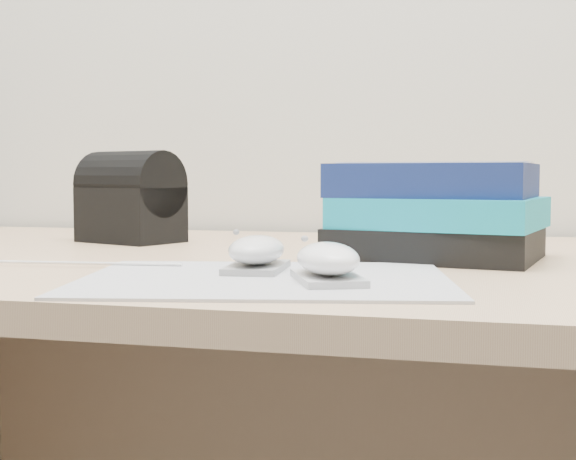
% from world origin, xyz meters
% --- Properties ---
extents(desk, '(1.60, 0.80, 0.73)m').
position_xyz_m(desk, '(0.00, 1.64, 0.50)').
color(desk, tan).
rests_on(desk, ground).
extents(mousepad, '(0.40, 0.34, 0.00)m').
position_xyz_m(mousepad, '(-0.06, 1.35, 0.73)').
color(mousepad, gray).
rests_on(mousepad, desk).
extents(mouse_rear, '(0.06, 0.11, 0.04)m').
position_xyz_m(mouse_rear, '(-0.08, 1.40, 0.75)').
color(mouse_rear, gray).
rests_on(mouse_rear, mousepad).
extents(mouse_front, '(0.09, 0.11, 0.04)m').
position_xyz_m(mouse_front, '(0.01, 1.33, 0.75)').
color(mouse_front, '#AFAFB2').
rests_on(mouse_front, mousepad).
extents(usb_cable, '(0.24, 0.03, 0.00)m').
position_xyz_m(usb_cable, '(-0.29, 1.40, 0.73)').
color(usb_cable, white).
rests_on(usb_cable, mousepad).
extents(book_stack, '(0.27, 0.23, 0.12)m').
position_xyz_m(book_stack, '(0.09, 1.59, 0.79)').
color(book_stack, black).
rests_on(book_stack, desk).
extents(pouch, '(0.17, 0.14, 0.14)m').
position_xyz_m(pouch, '(-0.37, 1.72, 0.80)').
color(pouch, black).
rests_on(pouch, desk).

